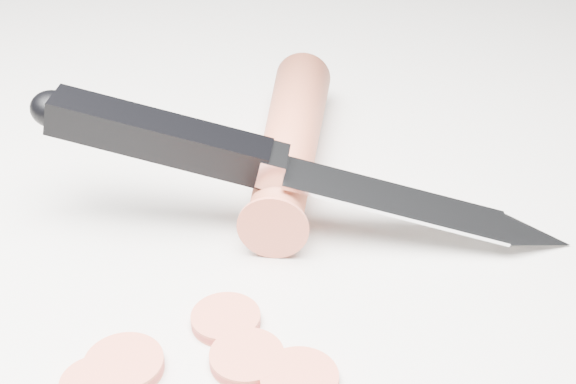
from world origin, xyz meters
name	(u,v)px	position (x,y,z in m)	size (l,w,h in m)	color
ground	(193,299)	(0.00, 0.00, 0.00)	(2.40, 2.40, 0.00)	beige
carrot	(290,142)	(0.09, 0.10, 0.02)	(0.03, 0.03, 0.18)	#BA4C30
carrot_slice_2	(247,358)	(0.01, -0.05, 0.00)	(0.03, 0.03, 0.01)	#C8543B
carrot_slice_4	(299,379)	(0.03, -0.07, 0.00)	(0.03, 0.03, 0.01)	#C8543B
carrot_slice_5	(226,319)	(0.01, -0.02, 0.00)	(0.03, 0.03, 0.01)	#C8543B
carrot_slice_7	(124,365)	(-0.04, -0.04, 0.00)	(0.04, 0.04, 0.01)	#C8543B
kitchen_knife	(304,167)	(0.07, 0.04, 0.04)	(0.28, 0.16, 0.08)	silver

